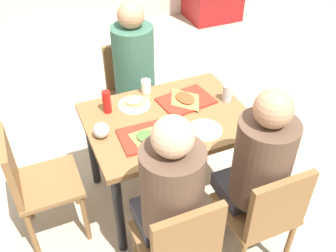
{
  "coord_description": "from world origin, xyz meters",
  "views": [
    {
      "loc": [
        -0.8,
        -1.87,
        2.28
      ],
      "look_at": [
        0.0,
        0.0,
        0.66
      ],
      "focal_mm": 41.46,
      "sensor_mm": 36.0,
      "label": 1
    }
  ],
  "objects_px": {
    "soda_can": "(227,93)",
    "tray_red_near": "(149,136)",
    "person_in_red": "(169,195)",
    "paper_plate_near_edge": "(205,130)",
    "main_table": "(168,129)",
    "plastic_cup_b": "(194,141)",
    "foil_bundle": "(101,130)",
    "person_in_brown_jacket": "(257,166)",
    "paper_plate_center": "(134,105)",
    "chair_near_left": "(180,244)",
    "tray_red_far": "(186,101)",
    "pizza_slice_a": "(146,137)",
    "chair_near_right": "(264,213)",
    "pizza_slice_c": "(135,101)",
    "plastic_cup_a": "(146,86)",
    "pizza_slice_b": "(185,98)",
    "condiment_bottle": "(107,102)",
    "person_far_side": "(136,69)",
    "chair_left_end": "(33,181)",
    "chair_far_side": "(132,87)"
  },
  "relations": [
    {
      "from": "soda_can",
      "to": "tray_red_near",
      "type": "bearing_deg",
      "value": -166.11
    },
    {
      "from": "person_in_red",
      "to": "paper_plate_near_edge",
      "type": "bearing_deg",
      "value": 44.63
    },
    {
      "from": "main_table",
      "to": "plastic_cup_b",
      "type": "bearing_deg",
      "value": -85.47
    },
    {
      "from": "foil_bundle",
      "to": "soda_can",
      "type": "bearing_deg",
      "value": 2.5
    },
    {
      "from": "person_in_brown_jacket",
      "to": "paper_plate_center",
      "type": "distance_m",
      "value": 0.96
    },
    {
      "from": "chair_near_left",
      "to": "foil_bundle",
      "type": "bearing_deg",
      "value": 103.81
    },
    {
      "from": "tray_red_far",
      "to": "paper_plate_center",
      "type": "bearing_deg",
      "value": 164.07
    },
    {
      "from": "paper_plate_center",
      "to": "pizza_slice_a",
      "type": "relative_size",
      "value": 0.95
    },
    {
      "from": "chair_near_right",
      "to": "tray_red_near",
      "type": "height_order",
      "value": "chair_near_right"
    },
    {
      "from": "pizza_slice_c",
      "to": "plastic_cup_a",
      "type": "distance_m",
      "value": 0.16
    },
    {
      "from": "pizza_slice_a",
      "to": "pizza_slice_b",
      "type": "height_order",
      "value": "same"
    },
    {
      "from": "chair_near_left",
      "to": "condiment_bottle",
      "type": "bearing_deg",
      "value": 94.59
    },
    {
      "from": "paper_plate_center",
      "to": "pizza_slice_a",
      "type": "height_order",
      "value": "pizza_slice_a"
    },
    {
      "from": "paper_plate_center",
      "to": "plastic_cup_a",
      "type": "relative_size",
      "value": 2.2
    },
    {
      "from": "tray_red_near",
      "to": "foil_bundle",
      "type": "xyz_separation_m",
      "value": [
        -0.27,
        0.12,
        0.04
      ]
    },
    {
      "from": "paper_plate_center",
      "to": "pizza_slice_c",
      "type": "xyz_separation_m",
      "value": [
        0.01,
        0.02,
        0.01
      ]
    },
    {
      "from": "soda_can",
      "to": "person_far_side",
      "type": "bearing_deg",
      "value": 126.22
    },
    {
      "from": "person_far_side",
      "to": "soda_can",
      "type": "bearing_deg",
      "value": -53.78
    },
    {
      "from": "tray_red_near",
      "to": "tray_red_far",
      "type": "distance_m",
      "value": 0.45
    },
    {
      "from": "chair_near_left",
      "to": "person_in_brown_jacket",
      "type": "relative_size",
      "value": 0.68
    },
    {
      "from": "plastic_cup_b",
      "to": "pizza_slice_a",
      "type": "bearing_deg",
      "value": 142.9
    },
    {
      "from": "person_in_brown_jacket",
      "to": "tray_red_near",
      "type": "distance_m",
      "value": 0.68
    },
    {
      "from": "person_far_side",
      "to": "tray_red_near",
      "type": "bearing_deg",
      "value": -103.5
    },
    {
      "from": "chair_near_left",
      "to": "paper_plate_near_edge",
      "type": "bearing_deg",
      "value": 52.77
    },
    {
      "from": "person_in_brown_jacket",
      "to": "pizza_slice_a",
      "type": "distance_m",
      "value": 0.68
    },
    {
      "from": "chair_left_end",
      "to": "pizza_slice_b",
      "type": "height_order",
      "value": "chair_left_end"
    },
    {
      "from": "person_in_brown_jacket",
      "to": "plastic_cup_a",
      "type": "xyz_separation_m",
      "value": [
        -0.29,
        0.97,
        0.02
      ]
    },
    {
      "from": "plastic_cup_a",
      "to": "condiment_bottle",
      "type": "bearing_deg",
      "value": -159.65
    },
    {
      "from": "person_far_side",
      "to": "plastic_cup_a",
      "type": "height_order",
      "value": "person_far_side"
    },
    {
      "from": "main_table",
      "to": "pizza_slice_b",
      "type": "bearing_deg",
      "value": 33.84
    },
    {
      "from": "chair_left_end",
      "to": "soda_can",
      "type": "height_order",
      "value": "chair_left_end"
    },
    {
      "from": "chair_near_left",
      "to": "soda_can",
      "type": "relative_size",
      "value": 7.09
    },
    {
      "from": "person_far_side",
      "to": "soda_can",
      "type": "height_order",
      "value": "person_far_side"
    },
    {
      "from": "tray_red_near",
      "to": "foil_bundle",
      "type": "relative_size",
      "value": 3.6
    },
    {
      "from": "tray_red_far",
      "to": "condiment_bottle",
      "type": "xyz_separation_m",
      "value": [
        -0.53,
        0.1,
        0.07
      ]
    },
    {
      "from": "person_in_brown_jacket",
      "to": "paper_plate_near_edge",
      "type": "distance_m",
      "value": 0.43
    },
    {
      "from": "plastic_cup_b",
      "to": "person_in_red",
      "type": "bearing_deg",
      "value": -134.12
    },
    {
      "from": "chair_near_right",
      "to": "chair_far_side",
      "type": "relative_size",
      "value": 1.0
    },
    {
      "from": "main_table",
      "to": "person_in_brown_jacket",
      "type": "xyz_separation_m",
      "value": [
        0.27,
        -0.64,
        0.13
      ]
    },
    {
      "from": "person_far_side",
      "to": "pizza_slice_a",
      "type": "relative_size",
      "value": 5.53
    },
    {
      "from": "chair_near_right",
      "to": "tray_red_far",
      "type": "xyz_separation_m",
      "value": [
        -0.08,
        0.9,
        0.23
      ]
    },
    {
      "from": "chair_left_end",
      "to": "pizza_slice_a",
      "type": "relative_size",
      "value": 3.76
    },
    {
      "from": "chair_left_end",
      "to": "person_in_brown_jacket",
      "type": "distance_m",
      "value": 1.37
    },
    {
      "from": "person_far_side",
      "to": "condiment_bottle",
      "type": "bearing_deg",
      "value": -129.46
    },
    {
      "from": "foil_bundle",
      "to": "plastic_cup_b",
      "type": "bearing_deg",
      "value": -33.4
    },
    {
      "from": "person_far_side",
      "to": "chair_near_right",
      "type": "bearing_deg",
      "value": -79.35
    },
    {
      "from": "tray_red_far",
      "to": "pizza_slice_b",
      "type": "height_order",
      "value": "pizza_slice_b"
    },
    {
      "from": "person_far_side",
      "to": "tray_red_near",
      "type": "height_order",
      "value": "person_far_side"
    },
    {
      "from": "chair_near_right",
      "to": "main_table",
      "type": "bearing_deg",
      "value": 108.89
    },
    {
      "from": "paper_plate_center",
      "to": "plastic_cup_b",
      "type": "relative_size",
      "value": 2.2
    }
  ]
}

